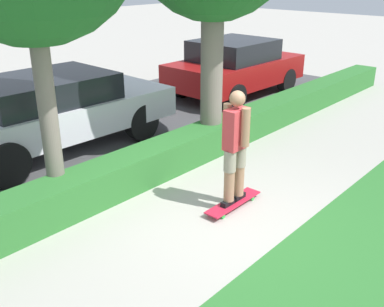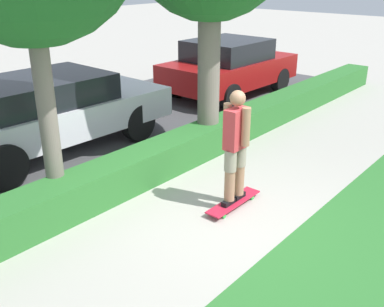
{
  "view_description": "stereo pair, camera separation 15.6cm",
  "coord_description": "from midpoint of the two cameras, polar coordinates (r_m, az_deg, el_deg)",
  "views": [
    {
      "loc": [
        -4.28,
        -3.36,
        3.2
      ],
      "look_at": [
        0.15,
        0.6,
        0.74
      ],
      "focal_mm": 42.0,
      "sensor_mm": 36.0,
      "label": 1
    },
    {
      "loc": [
        -4.39,
        -3.25,
        3.2
      ],
      "look_at": [
        0.15,
        0.6,
        0.74
      ],
      "focal_mm": 42.0,
      "sensor_mm": 36.0,
      "label": 2
    }
  ],
  "objects": [
    {
      "name": "ground_plane",
      "position": [
        6.32,
        2.6,
        -7.99
      ],
      "size": [
        60.0,
        60.0,
        0.0
      ],
      "primitive_type": "plane",
      "color": "#ADA89E"
    },
    {
      "name": "street_asphalt",
      "position": [
        9.24,
        -18.43,
        1.01
      ],
      "size": [
        17.98,
        5.0,
        0.01
      ],
      "color": "#474749",
      "rests_on": "ground_plane"
    },
    {
      "name": "hedge_row",
      "position": [
        7.17,
        -7.51,
        -1.86
      ],
      "size": [
        17.98,
        0.6,
        0.54
      ],
      "color": "#2D702D",
      "rests_on": "ground_plane"
    },
    {
      "name": "skateboard",
      "position": [
        6.55,
        4.6,
        -6.15
      ],
      "size": [
        1.04,
        0.24,
        0.09
      ],
      "color": "red",
      "rests_on": "ground_plane"
    },
    {
      "name": "skater_person",
      "position": [
        6.17,
        4.85,
        1.11
      ],
      "size": [
        0.49,
        0.42,
        1.64
      ],
      "color": "black",
      "rests_on": "skateboard"
    },
    {
      "name": "parked_car_middle",
      "position": [
        8.74,
        -18.41,
        5.15
      ],
      "size": [
        4.61,
        2.01,
        1.42
      ],
      "rotation": [
        0.0,
        0.0,
        -0.03
      ],
      "color": "silver",
      "rests_on": "ground_plane"
    },
    {
      "name": "parked_car_rear",
      "position": [
        12.31,
        4.35,
        11.0
      ],
      "size": [
        3.87,
        2.02,
        1.48
      ],
      "rotation": [
        0.0,
        0.0,
        -0.02
      ],
      "color": "maroon",
      "rests_on": "ground_plane"
    }
  ]
}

